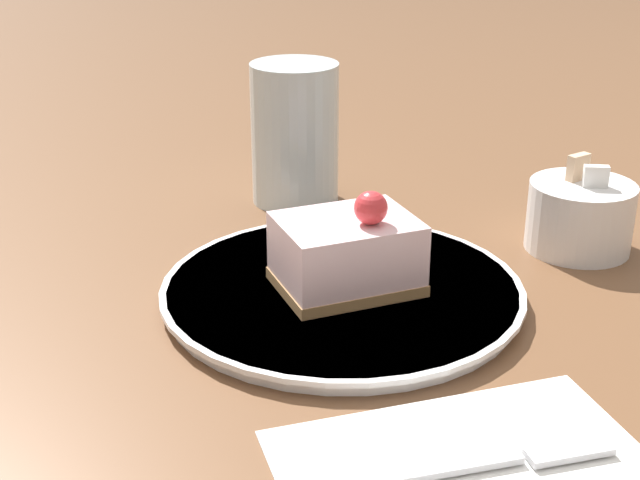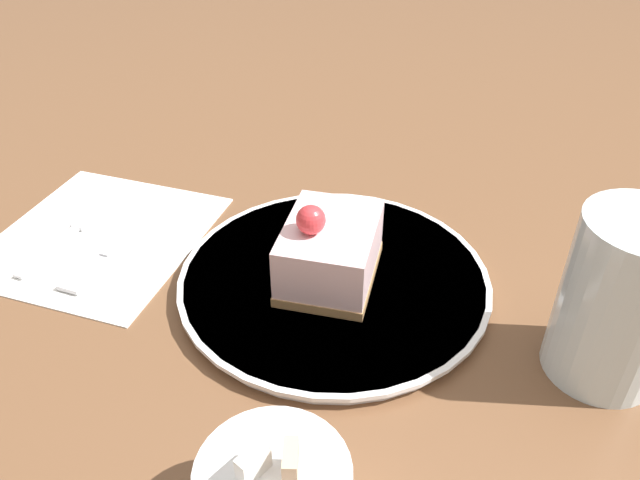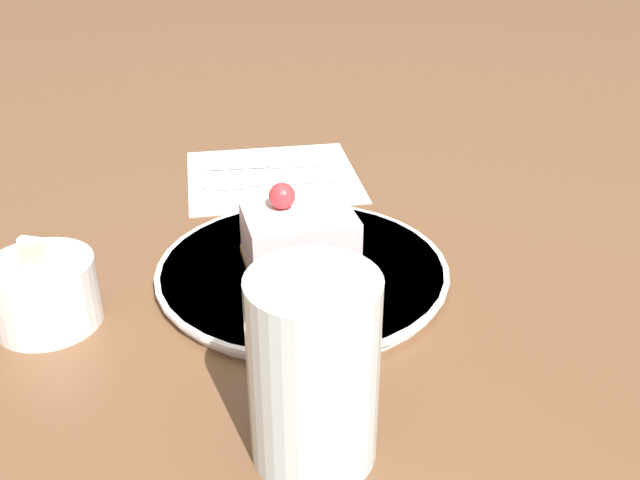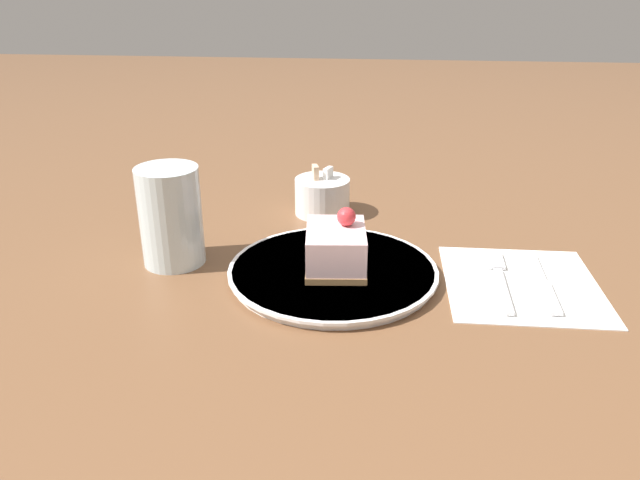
{
  "view_description": "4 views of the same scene",
  "coord_description": "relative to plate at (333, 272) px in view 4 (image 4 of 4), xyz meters",
  "views": [
    {
      "loc": [
        0.54,
        -0.16,
        0.3
      ],
      "look_at": [
        -0.03,
        0.01,
        0.05
      ],
      "focal_mm": 50.0,
      "sensor_mm": 36.0,
      "label": 1
    },
    {
      "loc": [
        -0.14,
        0.43,
        0.36
      ],
      "look_at": [
        -0.01,
        0.03,
        0.05
      ],
      "focal_mm": 35.0,
      "sensor_mm": 36.0,
      "label": 2
    },
    {
      "loc": [
        -0.58,
        0.1,
        0.35
      ],
      "look_at": [
        -0.04,
        0.01,
        0.05
      ],
      "focal_mm": 40.0,
      "sensor_mm": 36.0,
      "label": 3
    },
    {
      "loc": [
        0.03,
        -0.69,
        0.37
      ],
      "look_at": [
        -0.04,
        0.01,
        0.06
      ],
      "focal_mm": 35.0,
      "sensor_mm": 36.0,
      "label": 4
    }
  ],
  "objects": [
    {
      "name": "fork",
      "position": [
        0.21,
        0.02,
        -0.0
      ],
      "size": [
        0.02,
        0.17,
        0.0
      ],
      "rotation": [
        0.0,
        0.0,
        -0.03
      ],
      "color": "silver",
      "rests_on": "napkin"
    },
    {
      "name": "cake_slice",
      "position": [
        0.0,
        0.0,
        0.03
      ],
      "size": [
        0.08,
        0.11,
        0.08
      ],
      "rotation": [
        0.0,
        0.0,
        0.09
      ],
      "color": "#9E7547",
      "rests_on": "plate"
    },
    {
      "name": "drinking_glass",
      "position": [
        -0.22,
        0.02,
        0.06
      ],
      "size": [
        0.08,
        0.08,
        0.13
      ],
      "color": "silver",
      "rests_on": "ground_plane"
    },
    {
      "name": "sugar_bowl",
      "position": [
        -0.03,
        0.22,
        0.02
      ],
      "size": [
        0.09,
        0.09,
        0.08
      ],
      "color": "white",
      "rests_on": "ground_plane"
    },
    {
      "name": "ground_plane",
      "position": [
        0.02,
        -0.03,
        -0.01
      ],
      "size": [
        4.0,
        4.0,
        0.0
      ],
      "primitive_type": "plane",
      "color": "brown"
    },
    {
      "name": "knife",
      "position": [
        0.27,
        -0.01,
        -0.0
      ],
      "size": [
        0.02,
        0.16,
        0.0
      ],
      "rotation": [
        0.0,
        0.0,
        -0.03
      ],
      "color": "silver",
      "rests_on": "napkin"
    },
    {
      "name": "plate",
      "position": [
        0.0,
        0.0,
        0.0
      ],
      "size": [
        0.27,
        0.27,
        0.01
      ],
      "color": "white",
      "rests_on": "ground_plane"
    },
    {
      "name": "napkin",
      "position": [
        0.24,
        0.0,
        -0.01
      ],
      "size": [
        0.19,
        0.21,
        0.0
      ],
      "rotation": [
        0.0,
        0.0,
        0.01
      ],
      "color": "white",
      "rests_on": "ground_plane"
    }
  ]
}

